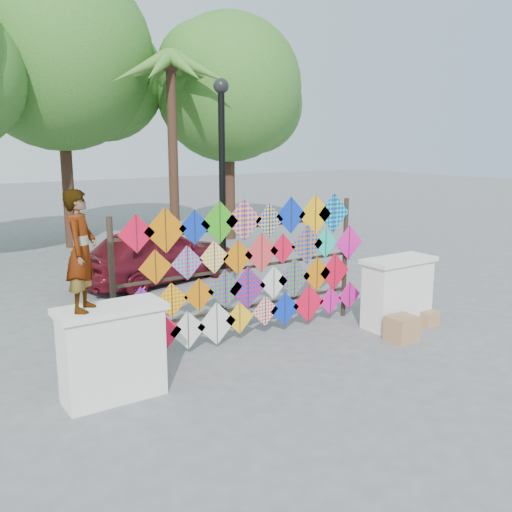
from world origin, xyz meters
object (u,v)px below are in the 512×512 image
(sedan, at_px, (157,254))
(lamppost, at_px, (222,178))
(vendor_woman, at_px, (81,251))
(kite_rack, at_px, (253,269))

(sedan, height_order, lamppost, lamppost)
(vendor_woman, height_order, lamppost, lamppost)
(vendor_woman, distance_m, sedan, 6.62)
(vendor_woman, relative_size, sedan, 0.38)
(sedan, distance_m, lamppost, 3.86)
(vendor_woman, distance_m, lamppost, 4.04)
(sedan, relative_size, lamppost, 0.90)
(vendor_woman, height_order, sedan, vendor_woman)
(kite_rack, height_order, vendor_woman, vendor_woman)
(lamppost, bearing_deg, kite_rack, -97.00)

